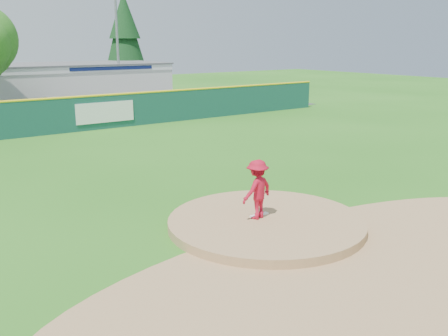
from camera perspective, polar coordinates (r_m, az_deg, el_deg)
ground at (r=14.15m, az=4.82°, el=-6.72°), size 120.00×120.00×0.00m
pitchers_mound at (r=14.15m, az=4.82°, el=-6.72°), size 5.50×5.50×0.50m
pitching_rubber at (r=14.27m, az=4.05°, el=-5.37°), size 0.60×0.15×0.04m
infield_dirt_arc at (r=12.24m, az=14.22°, el=-10.58°), size 15.40×15.40×0.01m
parking_lot at (r=38.28m, az=-22.82°, el=5.56°), size 44.00×16.00×0.02m
pitcher at (r=13.84m, az=3.82°, el=-2.45°), size 1.18×0.82×1.67m
van at (r=37.18m, az=-18.29°, el=6.79°), size 5.22×3.35×1.34m
pool_building_grp at (r=44.56m, az=-17.04°, el=9.27°), size 15.20×8.20×3.31m
outfield_fence at (r=29.53m, az=-18.78°, el=5.77°), size 40.00×0.14×2.07m
conifer_tree at (r=50.81m, az=-11.26°, el=14.53°), size 4.40×4.40×9.50m
light_pole_right at (r=42.78m, az=-12.13°, el=14.59°), size 1.75×0.25×10.00m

